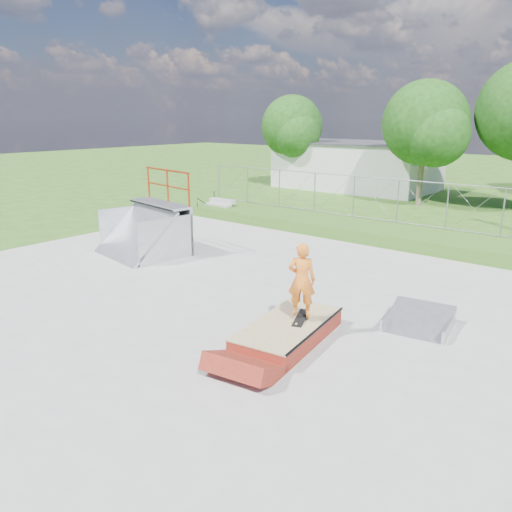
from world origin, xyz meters
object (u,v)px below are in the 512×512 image
(quarter_pipe, at_px, (140,214))
(flat_bank_ramp, at_px, (419,320))
(grind_box, at_px, (288,332))
(skater, at_px, (302,283))

(quarter_pipe, relative_size, flat_bank_ramp, 1.96)
(grind_box, distance_m, skater, 1.12)
(grind_box, relative_size, flat_bank_ramp, 2.01)
(grind_box, xyz_separation_m, quarter_pipe, (-8.16, 2.51, 1.25))
(grind_box, distance_m, flat_bank_ramp, 3.12)
(skater, bearing_deg, grind_box, 40.81)
(grind_box, bearing_deg, quarter_pipe, 154.92)
(grind_box, height_order, quarter_pipe, quarter_pipe)
(flat_bank_ramp, height_order, skater, skater)
(flat_bank_ramp, bearing_deg, quarter_pipe, 171.12)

